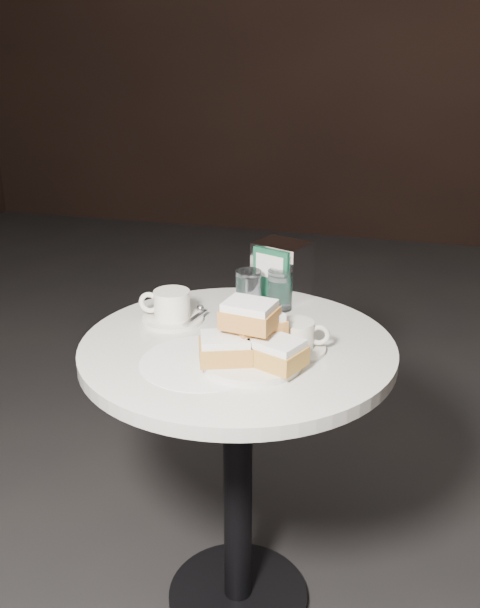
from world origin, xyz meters
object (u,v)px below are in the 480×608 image
beignet_plate (252,342)px  water_glass_right (280,290)px  coffee_cup_right (297,338)px  napkin_dispenser (282,271)px  coffee_cup_left (171,308)px  water_glass_left (248,291)px  cafe_table (238,420)px

beignet_plate → water_glass_right: beignet_plate is taller
coffee_cup_right → napkin_dispenser: napkin_dispenser is taller
coffee_cup_left → water_glass_right: size_ratio=1.62×
coffee_cup_right → napkin_dispenser: 0.32m
coffee_cup_right → water_glass_left: (-0.16, 0.20, 0.02)m
cafe_table → water_glass_right: water_glass_right is taller
water_glass_right → napkin_dispenser: size_ratio=0.64×
coffee_cup_left → cafe_table: bearing=-27.4°
cafe_table → water_glass_right: bearing=78.2°
coffee_cup_left → napkin_dispenser: (0.22, 0.22, 0.04)m
beignet_plate → water_glass_right: (-0.01, 0.31, -0.00)m
water_glass_left → napkin_dispenser: 0.12m
coffee_cup_left → coffee_cup_right: 0.33m
coffee_cup_right → cafe_table: bearing=167.2°
beignet_plate → napkin_dispenser: size_ratio=1.51×
coffee_cup_left → napkin_dispenser: napkin_dispenser is taller
coffee_cup_right → water_glass_left: 0.26m
napkin_dispenser → water_glass_left: bearing=-100.7°
cafe_table → water_glass_left: bearing=97.9°
coffee_cup_left → water_glass_left: size_ratio=1.59×
cafe_table → coffee_cup_right: 0.26m
coffee_cup_right → napkin_dispenser: bearing=97.1°
coffee_cup_right → water_glass_left: water_glass_left is taller
coffee_cup_right → water_glass_right: bearing=99.7°
cafe_table → coffee_cup_left: bearing=157.5°
cafe_table → beignet_plate: 0.27m
beignet_plate → coffee_cup_left: size_ratio=1.45×
water_glass_left → napkin_dispenser: (0.06, 0.10, 0.03)m
cafe_table → beignet_plate: bearing=-58.6°
water_glass_left → napkin_dispenser: napkin_dispenser is taller
coffee_cup_right → water_glass_right: (-0.09, 0.23, 0.02)m
coffee_cup_left → coffee_cup_right: bearing=-19.0°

